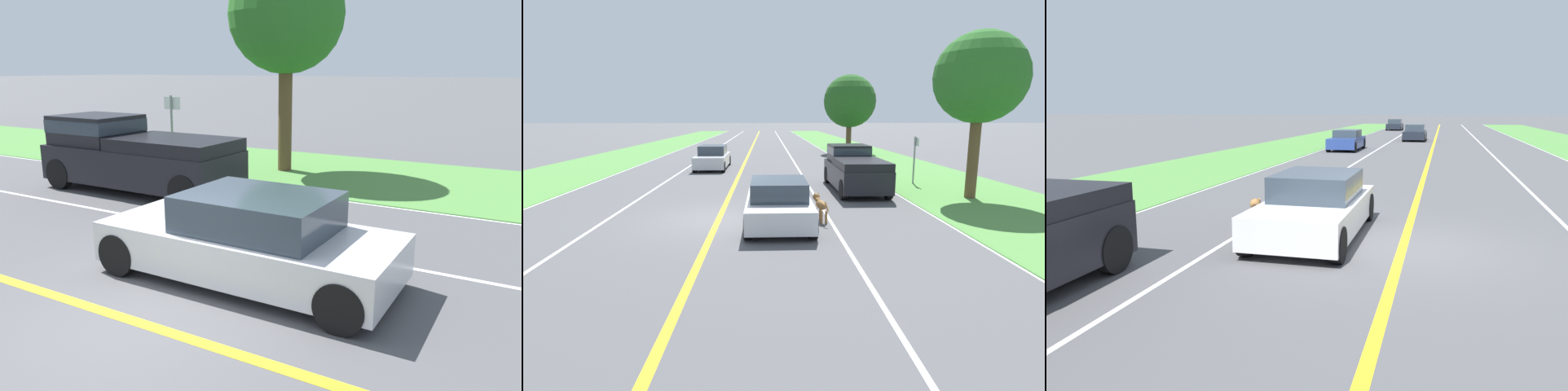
{
  "view_description": "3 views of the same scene",
  "coord_description": "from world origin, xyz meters",
  "views": [
    {
      "loc": [
        -4.26,
        -4.2,
        3.1
      ],
      "look_at": [
        2.26,
        -0.45,
        1.21
      ],
      "focal_mm": 35.0,
      "sensor_mm": 36.0,
      "label": 1
    },
    {
      "loc": [
        1.53,
        -12.6,
        3.19
      ],
      "look_at": [
        2.06,
        -0.28,
        0.79
      ],
      "focal_mm": 28.0,
      "sensor_mm": 36.0,
      "label": 2
    },
    {
      "loc": [
        -0.68,
        9.81,
        2.69
      ],
      "look_at": [
        2.11,
        -0.62,
        0.84
      ],
      "focal_mm": 35.0,
      "sensor_mm": 36.0,
      "label": 3
    }
  ],
  "objects": [
    {
      "name": "lane_edge_line_right",
      "position": [
        7.0,
        0.0,
        0.0
      ],
      "size": [
        0.14,
        160.0,
        0.01
      ],
      "primitive_type": "cube",
      "color": "white",
      "rests_on": "ground"
    },
    {
      "name": "dog",
      "position": [
        3.17,
        -0.37,
        0.52
      ],
      "size": [
        0.43,
        1.18,
        0.84
      ],
      "rotation": [
        0.0,
        0.0,
        0.25
      ],
      "color": "olive",
      "rests_on": "ground"
    },
    {
      "name": "ego_car",
      "position": [
        1.89,
        -0.5,
        0.63
      ],
      "size": [
        1.94,
        4.46,
        1.34
      ],
      "color": "silver",
      "rests_on": "ground"
    },
    {
      "name": "lane_dash_same_dir",
      "position": [
        3.5,
        0.0,
        0.0
      ],
      "size": [
        0.1,
        160.0,
        0.01
      ],
      "primitive_type": "cube",
      "color": "white",
      "rests_on": "ground"
    },
    {
      "name": "street_sign",
      "position": [
        8.61,
        6.49,
        1.44
      ],
      "size": [
        0.11,
        0.64,
        2.27
      ],
      "color": "gray",
      "rests_on": "ground"
    },
    {
      "name": "centre_divider_line",
      "position": [
        0.0,
        0.0,
        0.0
      ],
      "size": [
        0.18,
        160.0,
        0.01
      ],
      "primitive_type": "cube",
      "color": "yellow",
      "rests_on": "ground"
    },
    {
      "name": "ground_plane",
      "position": [
        0.0,
        0.0,
        0.0
      ],
      "size": [
        400.0,
        400.0,
        0.0
      ],
      "primitive_type": "plane",
      "color": "#4C4C4F"
    },
    {
      "name": "roadside_tree_right_near",
      "position": [
        9.59,
        2.9,
        4.6
      ],
      "size": [
        3.42,
        3.42,
        6.35
      ],
      "color": "brown",
      "rests_on": "ground"
    },
    {
      "name": "grass_verge_right",
      "position": [
        10.0,
        0.0,
        0.01
      ],
      "size": [
        6.0,
        160.0,
        0.03
      ],
      "primitive_type": "cube",
      "color": "#4C843D",
      "rests_on": "ground"
    },
    {
      "name": "pickup_truck",
      "position": [
        5.39,
        5.14,
        0.96
      ],
      "size": [
        2.0,
        5.26,
        1.9
      ],
      "color": "black",
      "rests_on": "ground"
    }
  ]
}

